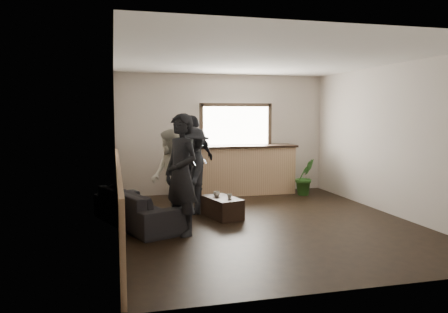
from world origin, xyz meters
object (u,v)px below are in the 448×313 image
object	(u,v)px
sofa	(139,207)
person_c	(193,170)
cup_a	(217,194)
potted_plant	(305,177)
coffee_table	(222,207)
cup_b	(229,196)
person_a	(181,175)
person_d	(193,160)
bar_counter	(239,167)
person_b	(170,176)

from	to	relation	value
sofa	person_c	world-z (taller)	person_c
cup_a	potted_plant	distance (m)	2.91
cup_a	person_c	bearing A→B (deg)	137.62
coffee_table	cup_b	size ratio (longest dim) A/B	9.16
cup_a	person_c	size ratio (longest dim) A/B	0.07
potted_plant	person_c	size ratio (longest dim) A/B	0.52
cup_b	sofa	bearing A→B (deg)	-178.82
cup_b	person_a	world-z (taller)	person_a
person_d	person_a	bearing A→B (deg)	42.12
bar_counter	cup_a	distance (m)	2.30
person_b	cup_a	bearing A→B (deg)	93.00
person_a	cup_b	bearing A→B (deg)	101.11
sofa	potted_plant	size ratio (longest dim) A/B	2.47
coffee_table	person_a	size ratio (longest dim) A/B	0.44
bar_counter	potted_plant	world-z (taller)	bar_counter
sofa	person_d	world-z (taller)	person_d
sofa	person_a	size ratio (longest dim) A/B	1.11
potted_plant	person_b	distance (m)	3.79
coffee_table	cup_b	xyz separation A→B (m)	(0.10, -0.13, 0.23)
bar_counter	potted_plant	bearing A→B (deg)	-19.38
sofa	cup_b	world-z (taller)	sofa
sofa	potted_plant	bearing A→B (deg)	-86.88
bar_counter	person_b	bearing A→B (deg)	-129.88
person_d	person_c	bearing A→B (deg)	46.28
bar_counter	cup_a	xyz separation A→B (m)	(-1.02, -2.05, -0.23)
potted_plant	person_a	bearing A→B (deg)	-141.86
cup_b	person_d	world-z (taller)	person_d
person_b	person_d	xyz separation A→B (m)	(0.66, 1.44, 0.11)
potted_plant	person_a	xyz separation A→B (m)	(-3.28, -2.57, 0.52)
potted_plant	person_b	world-z (taller)	person_b
sofa	cup_a	xyz separation A→B (m)	(1.42, 0.28, 0.11)
sofa	cup_b	distance (m)	1.61
person_d	coffee_table	bearing A→B (deg)	68.74
coffee_table	cup_a	bearing A→B (deg)	122.34
cup_a	cup_b	world-z (taller)	cup_a
sofa	person_d	xyz separation A→B (m)	(1.21, 1.52, 0.62)
person_b	person_a	bearing A→B (deg)	-5.78
sofa	person_c	xyz separation A→B (m)	(1.05, 0.63, 0.51)
coffee_table	cup_b	distance (m)	0.28
coffee_table	person_b	distance (m)	1.14
sofa	person_c	size ratio (longest dim) A/B	1.28
coffee_table	potted_plant	bearing A→B (deg)	34.69
cup_a	person_d	distance (m)	1.35
potted_plant	person_b	size ratio (longest dim) A/B	0.52
sofa	person_b	xyz separation A→B (m)	(0.55, 0.08, 0.51)
potted_plant	person_d	distance (m)	2.74
sofa	coffee_table	size ratio (longest dim) A/B	2.54
potted_plant	person_a	distance (m)	4.20
bar_counter	cup_b	world-z (taller)	bar_counter
person_c	person_d	bearing A→B (deg)	176.71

